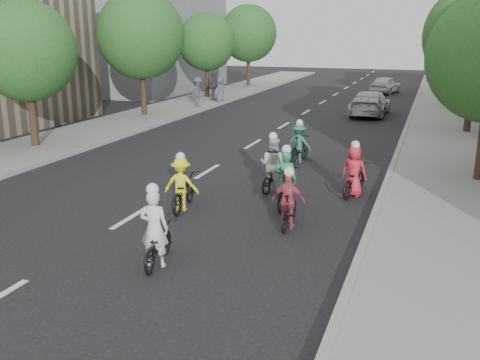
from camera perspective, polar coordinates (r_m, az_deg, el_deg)
The scene contains 25 objects.
ground at distance 14.45m, azimuth -11.41°, elevation -3.84°, with size 120.00×120.00×0.00m, color black.
sidewalk_left at distance 26.82m, azimuth -15.09°, elevation 5.08°, with size 4.00×80.00×0.15m, color gray.
curb_left at distance 25.76m, azimuth -11.51°, elevation 4.92°, with size 0.18×80.00×0.18m, color #999993.
sidewalk_right at distance 22.08m, azimuth 21.49°, elevation 2.34°, with size 4.00×80.00×0.15m, color gray.
curb_right at distance 22.10m, azimuth 16.45°, elevation 2.84°, with size 0.18×80.00×0.18m, color #999993.
bldg_sw at distance 45.90m, azimuth -10.79°, elevation 14.45°, with size 10.00×14.00×8.00m, color slate.
tree_l_2 at distance 23.40m, azimuth -21.88°, elevation 12.65°, with size 4.00×4.00×5.97m.
tree_l_3 at distance 30.73m, azimuth -10.54°, elevation 14.97°, with size 4.80×4.80×6.93m.
tree_l_4 at distance 38.79m, azimuth -3.60°, elevation 14.46°, with size 4.00×4.00×5.97m.
tree_l_5 at distance 47.17m, azimuth 0.90°, elevation 15.36°, with size 4.80×4.80×6.93m.
tree_r_1 at distance 27.22m, azimuth 24.00°, elevation 13.87°, with size 4.80×4.80×6.93m.
tree_r_2 at distance 36.21m, azimuth 23.09°, elevation 13.20°, with size 4.00×4.00×5.97m.
tree_r_3 at distance 45.20m, azimuth 22.69°, elevation 14.20°, with size 4.80×4.80×6.93m.
cyclist_0 at distance 16.29m, azimuth 3.54°, elevation 1.08°, with size 0.89×1.69×1.83m.
cyclist_1 at distance 20.01m, azimuth 6.34°, elevation 3.66°, with size 1.02×1.73×1.61m.
cyclist_2 at distance 14.63m, azimuth -6.17°, elevation -0.92°, with size 1.03×1.94×1.62m.
cyclist_3 at distance 11.30m, azimuth -8.91°, elevation -6.21°, with size 0.82×1.68×1.80m.
cyclist_4 at distance 13.26m, azimuth 5.24°, elevation -2.73°, with size 0.85×1.54×1.58m.
cyclist_5 at distance 16.18m, azimuth 12.05°, elevation 0.38°, with size 0.93×1.86×1.67m.
cyclist_6 at distance 14.75m, azimuth 4.96°, elevation -0.55°, with size 0.61×1.92×1.79m.
follow_car_lead at distance 32.09m, azimuth 13.70°, elevation 7.97°, with size 1.97×4.84×1.40m, color silver.
follow_car_trail at distance 43.90m, azimuth 15.26°, elevation 9.77°, with size 1.58×3.92×1.33m, color silver.
spectator_0 at distance 33.81m, azimuth -4.51°, elevation 9.34°, with size 1.17×0.67×1.82m, color #51525F.
spectator_1 at distance 36.88m, azimuth -2.88°, elevation 9.96°, with size 1.12×0.47×1.91m, color #464752.
spectator_2 at distance 36.22m, azimuth -2.12°, elevation 9.62°, with size 0.78×0.51×1.60m, color #555763.
Camera 1 is at (7.24, -11.57, 4.74)m, focal length 40.00 mm.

